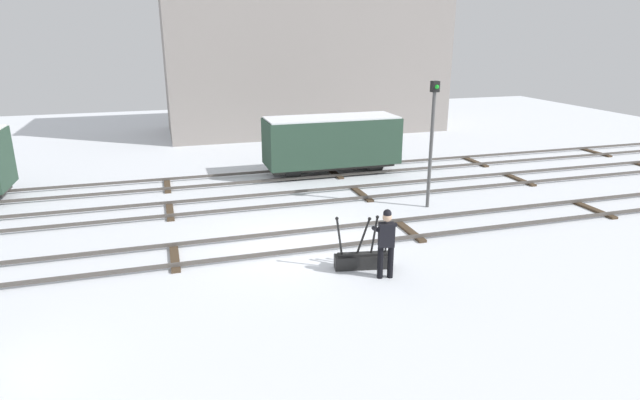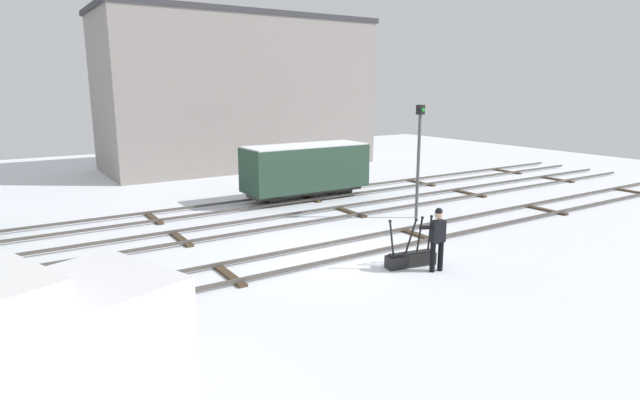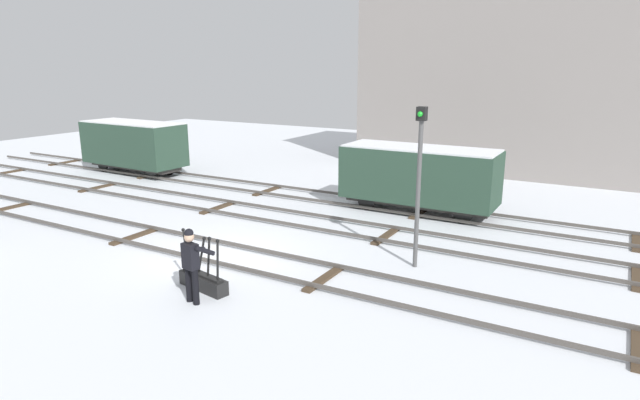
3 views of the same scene
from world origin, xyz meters
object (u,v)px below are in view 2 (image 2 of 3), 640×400
at_px(switch_lever_frame, 411,258).
at_px(signal_post, 419,151).
at_px(freight_car_mid_siding, 306,168).
at_px(rail_worker, 437,235).

height_order(switch_lever_frame, signal_post, signal_post).
bearing_deg(signal_post, switch_lever_frame, -134.63).
relative_size(switch_lever_frame, freight_car_mid_siding, 0.27).
relative_size(switch_lever_frame, signal_post, 0.36).
bearing_deg(switch_lever_frame, signal_post, 56.12).
xyz_separation_m(switch_lever_frame, rail_worker, (0.31, -0.68, 0.78)).
xyz_separation_m(rail_worker, signal_post, (3.71, 4.75, 1.61)).
height_order(signal_post, freight_car_mid_siding, signal_post).
bearing_deg(signal_post, freight_car_mid_siding, 109.05).
bearing_deg(rail_worker, switch_lever_frame, 125.31).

